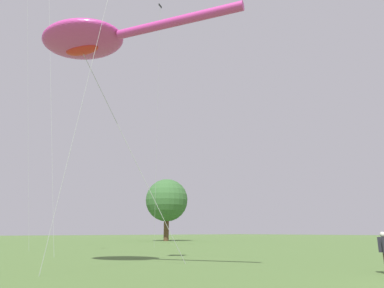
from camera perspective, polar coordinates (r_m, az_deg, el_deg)
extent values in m
ellipsoid|color=#CC3899|center=(17.87, -17.31, 15.76)|extent=(4.60, 4.97, 1.10)
cylinder|color=#CC3899|center=(15.54, -2.48, 19.28)|extent=(3.11, 5.12, 0.39)
ellipsoid|color=red|center=(17.64, -17.43, 14.37)|extent=(1.49, 1.89, 0.39)
cylinder|color=#B2B2B7|center=(16.54, -9.44, -2.16)|extent=(5.29, 1.17, 9.60)
cube|color=#23232D|center=(14.78, 28.67, -14.12)|extent=(0.33, 0.42, 0.53)
sphere|color=beige|center=(14.77, 28.51, -12.77)|extent=(0.19, 0.19, 0.19)
cylinder|color=#23232D|center=(14.56, 28.64, -14.30)|extent=(0.08, 0.08, 0.51)
cylinder|color=#23232D|center=(15.00, 28.74, -14.23)|extent=(0.08, 0.08, 0.51)
cylinder|color=#B2B2B7|center=(24.78, -21.89, 5.98)|extent=(1.51, 2.06, 19.00)
cube|color=black|center=(37.52, -5.18, 21.42)|extent=(0.57, 0.48, 0.48)
cylinder|color=#B2B2B7|center=(34.06, -5.67, 3.36)|extent=(2.13, 3.27, 23.18)
cylinder|color=#B2B2B7|center=(32.98, -25.06, 6.93)|extent=(2.73, 0.34, 25.00)
cylinder|color=#B2B2B7|center=(15.18, -16.04, 11.99)|extent=(2.40, 0.27, 15.94)
cylinder|color=#513823|center=(58.74, -4.20, -13.58)|extent=(0.83, 0.83, 3.76)
sphere|color=#386633|center=(58.96, -4.11, -9.06)|extent=(6.91, 6.91, 6.91)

